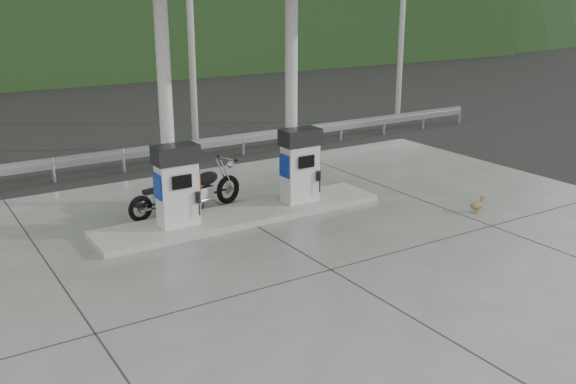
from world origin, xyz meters
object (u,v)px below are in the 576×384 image
gas_pump_left (177,186)px  motorcycle_left (165,197)px  duck (477,206)px  gas_pump_right (300,165)px  motorcycle_right (204,190)px

gas_pump_left → motorcycle_left: 1.38m
motorcycle_left → duck: motorcycle_left is taller
gas_pump_left → gas_pump_right: bearing=0.0°
gas_pump_left → motorcycle_right: 1.55m
motorcycle_left → gas_pump_left: bearing=-110.8°
gas_pump_right → duck: size_ratio=3.83×
gas_pump_right → motorcycle_right: size_ratio=0.83×
motorcycle_right → duck: 6.58m
gas_pump_right → duck: gas_pump_right is taller
gas_pump_left → duck: (6.54, -2.66, -0.88)m
motorcycle_left → gas_pump_right: bearing=-34.4°
gas_pump_left → motorcycle_left: size_ratio=0.97×
gas_pump_left → motorcycle_right: gas_pump_left is taller
motorcycle_left → motorcycle_right: size_ratio=0.86×
gas_pump_left → motorcycle_right: (1.07, 0.98, -0.54)m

